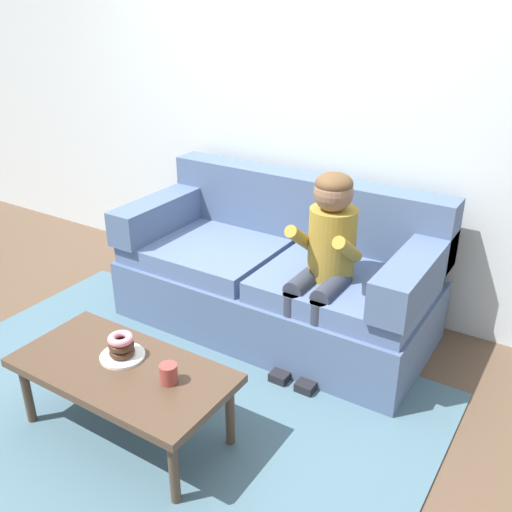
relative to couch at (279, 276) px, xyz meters
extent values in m
plane|color=brown|center=(-0.13, -0.84, -0.34)|extent=(10.00, 10.00, 0.00)
cube|color=silver|center=(-0.13, 0.56, 1.06)|extent=(8.00, 0.10, 2.80)
cube|color=#476675|center=(-0.13, -1.09, -0.33)|extent=(2.74, 2.01, 0.01)
cube|color=slate|center=(0.00, -0.04, -0.15)|extent=(1.90, 0.90, 0.38)
cube|color=slate|center=(-0.48, -0.09, 0.10)|extent=(0.91, 0.74, 0.12)
cube|color=slate|center=(0.48, -0.09, 0.10)|extent=(0.91, 0.74, 0.12)
cube|color=slate|center=(0.00, 0.31, 0.37)|extent=(1.90, 0.20, 0.41)
cube|color=slate|center=(-0.85, -0.04, 0.27)|extent=(0.20, 0.90, 0.22)
cube|color=slate|center=(0.85, -0.04, 0.27)|extent=(0.20, 0.90, 0.22)
cube|color=#4C3828|center=(-0.10, -1.26, 0.03)|extent=(1.04, 0.52, 0.04)
cylinder|color=#4C3828|center=(-0.56, -1.46, -0.16)|extent=(0.04, 0.04, 0.35)
cylinder|color=#4C3828|center=(0.36, -1.46, -0.16)|extent=(0.04, 0.04, 0.35)
cylinder|color=#4C3828|center=(-0.56, -1.06, -0.16)|extent=(0.04, 0.04, 0.35)
cylinder|color=#4C3828|center=(0.36, -1.06, -0.16)|extent=(0.04, 0.04, 0.35)
cylinder|color=olive|center=(0.40, -0.12, 0.36)|extent=(0.26, 0.26, 0.40)
sphere|color=#846047|center=(0.40, -0.14, 0.66)|extent=(0.21, 0.21, 0.21)
ellipsoid|color=brown|center=(0.40, -0.14, 0.71)|extent=(0.20, 0.20, 0.12)
cylinder|color=#333847|center=(0.32, -0.27, 0.17)|extent=(0.11, 0.30, 0.11)
cylinder|color=#333847|center=(0.32, -0.42, -0.06)|extent=(0.09, 0.09, 0.44)
cube|color=black|center=(0.32, -0.47, -0.31)|extent=(0.10, 0.20, 0.06)
cylinder|color=olive|center=(0.26, -0.23, 0.40)|extent=(0.07, 0.29, 0.23)
cylinder|color=#333847|center=(0.48, -0.27, 0.17)|extent=(0.11, 0.30, 0.11)
cylinder|color=#333847|center=(0.48, -0.42, -0.06)|extent=(0.09, 0.09, 0.44)
cube|color=black|center=(0.48, -0.47, -0.31)|extent=(0.10, 0.20, 0.06)
cylinder|color=olive|center=(0.54, -0.23, 0.40)|extent=(0.07, 0.29, 0.23)
cylinder|color=white|center=(-0.15, -1.20, 0.06)|extent=(0.21, 0.21, 0.01)
torus|color=#422619|center=(-0.15, -1.20, 0.08)|extent=(0.13, 0.13, 0.04)
torus|color=#422619|center=(-0.15, -1.20, 0.12)|extent=(0.16, 0.16, 0.04)
torus|color=pink|center=(-0.15, -1.20, 0.16)|extent=(0.15, 0.15, 0.04)
cylinder|color=#993D38|center=(0.16, -1.23, 0.10)|extent=(0.08, 0.08, 0.09)
camera|label=1|loc=(1.56, -2.73, 1.61)|focal=39.83mm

